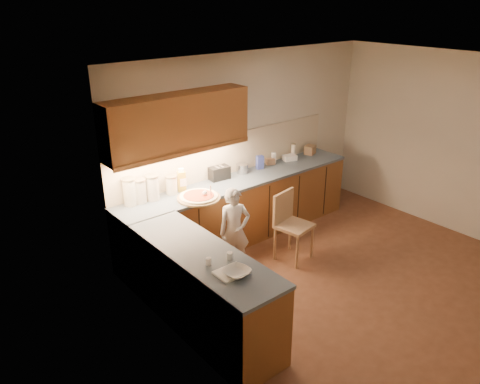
# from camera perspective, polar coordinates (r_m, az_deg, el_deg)

# --- Properties ---
(room) EXTENTS (4.54, 4.50, 2.62)m
(room) POSITION_cam_1_polar(r_m,az_deg,el_deg) (5.44, 14.76, 4.84)
(room) COLOR brown
(room) RESTS_ON ground
(l_counter) EXTENTS (3.77, 2.62, 0.92)m
(l_counter) POSITION_cam_1_polar(r_m,az_deg,el_deg) (6.09, -1.18, -4.83)
(l_counter) COLOR brown
(l_counter) RESTS_ON ground
(backsplash) EXTENTS (3.75, 0.02, 0.58)m
(backsplash) POSITION_cam_1_polar(r_m,az_deg,el_deg) (6.64, -1.48, 4.63)
(backsplash) COLOR beige
(backsplash) RESTS_ON l_counter
(upper_cabinets) EXTENTS (1.95, 0.36, 0.73)m
(upper_cabinets) POSITION_cam_1_polar(r_m,az_deg,el_deg) (5.84, -7.60, 8.38)
(upper_cabinets) COLOR brown
(upper_cabinets) RESTS_ON ground
(pizza_on_board) EXTENTS (0.55, 0.55, 0.22)m
(pizza_on_board) POSITION_cam_1_polar(r_m,az_deg,el_deg) (5.91, -5.03, -0.60)
(pizza_on_board) COLOR #A68753
(pizza_on_board) RESTS_ON l_counter
(child) EXTENTS (0.48, 0.39, 1.13)m
(child) POSITION_cam_1_polar(r_m,az_deg,el_deg) (5.88, -0.69, -4.76)
(child) COLOR silver
(child) RESTS_ON ground
(wooden_chair) EXTENTS (0.48, 0.48, 0.93)m
(wooden_chair) POSITION_cam_1_polar(r_m,az_deg,el_deg) (6.21, 6.10, -3.55)
(wooden_chair) COLOR tan
(wooden_chair) RESTS_ON ground
(mixing_bowl) EXTENTS (0.28, 0.28, 0.06)m
(mixing_bowl) POSITION_cam_1_polar(r_m,az_deg,el_deg) (4.34, -0.42, -9.79)
(mixing_bowl) COLOR white
(mixing_bowl) RESTS_ON l_counter
(canister_a) EXTENTS (0.17, 0.17, 0.35)m
(canister_a) POSITION_cam_1_polar(r_m,az_deg,el_deg) (5.82, -13.29, 0.05)
(canister_a) COLOR silver
(canister_a) RESTS_ON l_counter
(canister_b) EXTENTS (0.18, 0.18, 0.31)m
(canister_b) POSITION_cam_1_polar(r_m,az_deg,el_deg) (5.86, -12.14, 0.16)
(canister_b) COLOR beige
(canister_b) RESTS_ON l_counter
(canister_c) EXTENTS (0.17, 0.17, 0.33)m
(canister_c) POSITION_cam_1_polar(r_m,az_deg,el_deg) (5.91, -10.63, 0.55)
(canister_c) COLOR beige
(canister_c) RESTS_ON l_counter
(canister_d) EXTENTS (0.15, 0.15, 0.25)m
(canister_d) POSITION_cam_1_polar(r_m,az_deg,el_deg) (6.06, -8.35, 0.88)
(canister_d) COLOR silver
(canister_d) RESTS_ON l_counter
(oil_jug) EXTENTS (0.13, 0.11, 0.32)m
(oil_jug) POSITION_cam_1_polar(r_m,az_deg,el_deg) (6.12, -7.14, 1.36)
(oil_jug) COLOR gold
(oil_jug) RESTS_ON l_counter
(toaster) EXTENTS (0.30, 0.19, 0.19)m
(toaster) POSITION_cam_1_polar(r_m,az_deg,el_deg) (6.49, -2.54, 2.34)
(toaster) COLOR black
(toaster) RESTS_ON l_counter
(steel_pot) EXTENTS (0.18, 0.18, 0.14)m
(steel_pot) POSITION_cam_1_polar(r_m,az_deg,el_deg) (6.72, 0.27, 2.89)
(steel_pot) COLOR #AAA9AE
(steel_pot) RESTS_ON l_counter
(blue_box) EXTENTS (0.11, 0.09, 0.20)m
(blue_box) POSITION_cam_1_polar(r_m,az_deg,el_deg) (6.88, 2.44, 3.63)
(blue_box) COLOR #3746A6
(blue_box) RESTS_ON l_counter
(card_box_a) EXTENTS (0.15, 0.13, 0.09)m
(card_box_a) POSITION_cam_1_polar(r_m,az_deg,el_deg) (7.09, 3.72, 3.73)
(card_box_a) COLOR tan
(card_box_a) RESTS_ON l_counter
(white_bottle) EXTENTS (0.07, 0.07, 0.17)m
(white_bottle) POSITION_cam_1_polar(r_m,az_deg,el_deg) (7.14, 4.12, 4.17)
(white_bottle) COLOR white
(white_bottle) RESTS_ON l_counter
(flat_pack) EXTENTS (0.24, 0.20, 0.08)m
(flat_pack) POSITION_cam_1_polar(r_m,az_deg,el_deg) (7.31, 6.06, 4.19)
(flat_pack) COLOR white
(flat_pack) RESTS_ON l_counter
(tall_jar) EXTENTS (0.07, 0.07, 0.23)m
(tall_jar) POSITION_cam_1_polar(r_m,az_deg,el_deg) (7.41, 6.51, 5.06)
(tall_jar) COLOR white
(tall_jar) RESTS_ON l_counter
(card_box_b) EXTENTS (0.22, 0.19, 0.14)m
(card_box_b) POSITION_cam_1_polar(r_m,az_deg,el_deg) (7.63, 8.54, 5.12)
(card_box_b) COLOR #9A7653
(card_box_b) RESTS_ON l_counter
(dough_cloth) EXTENTS (0.29, 0.23, 0.02)m
(dough_cloth) POSITION_cam_1_polar(r_m,az_deg,el_deg) (4.38, -1.06, -9.77)
(dough_cloth) COLOR white
(dough_cloth) RESTS_ON l_counter
(spice_jar_a) EXTENTS (0.07, 0.07, 0.07)m
(spice_jar_a) POSITION_cam_1_polar(r_m,az_deg,el_deg) (4.51, -3.87, -8.43)
(spice_jar_a) COLOR white
(spice_jar_a) RESTS_ON l_counter
(spice_jar_b) EXTENTS (0.06, 0.06, 0.08)m
(spice_jar_b) POSITION_cam_1_polar(r_m,az_deg,el_deg) (4.58, -1.27, -7.77)
(spice_jar_b) COLOR silver
(spice_jar_b) RESTS_ON l_counter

